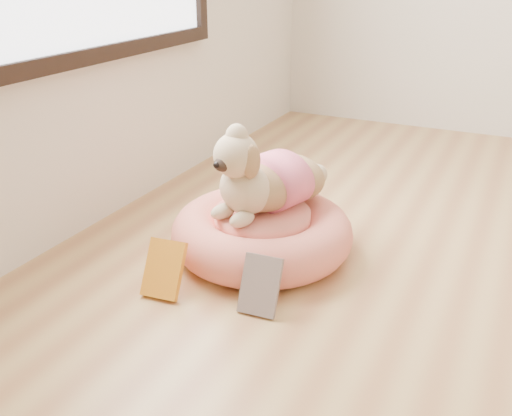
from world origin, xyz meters
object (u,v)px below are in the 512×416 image
at_px(book_yellow, 164,269).
at_px(book_white, 260,285).
at_px(dog, 264,163).
at_px(pet_bed, 262,233).

height_order(book_yellow, book_white, same).
height_order(dog, book_yellow, dog).
height_order(pet_bed, book_white, book_white).
distance_m(pet_bed, book_yellow, 0.42).
height_order(pet_bed, dog, dog).
relative_size(pet_bed, dog, 1.40).
bearing_deg(book_white, dog, 109.87).
bearing_deg(book_yellow, dog, 61.10).
bearing_deg(dog, book_yellow, -94.15).
relative_size(pet_bed, book_yellow, 3.50).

